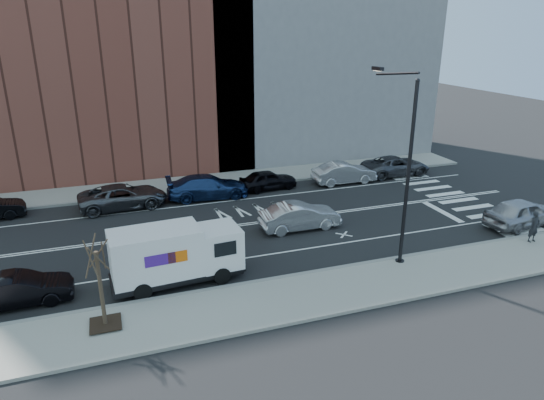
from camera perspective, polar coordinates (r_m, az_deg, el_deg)
ground at (r=28.82m, az=-5.28°, el=-3.15°), size 120.00×120.00×0.00m
sidewalk_near at (r=21.26m, az=0.61°, el=-11.79°), size 44.00×3.60×0.15m
sidewalk_far at (r=36.89m, az=-8.61°, el=2.04°), size 44.00×3.60×0.15m
curb_near at (r=22.72m, az=-0.94°, el=-9.51°), size 44.00×0.25×0.17m
curb_far at (r=35.21m, az=-8.05°, el=1.21°), size 44.00×0.25×0.17m
crosswalk at (r=35.81m, az=20.39°, el=0.31°), size 3.00×14.00×0.01m
road_markings at (r=28.82m, az=-5.28°, el=-3.14°), size 40.00×8.60×0.01m
bldg_brick at (r=41.48m, az=-22.83°, el=18.10°), size 26.00×10.00×22.00m
bldg_concrete at (r=45.25m, az=4.94°, el=22.04°), size 20.00×10.00×26.00m
streetlight at (r=23.83m, az=15.18°, el=4.20°), size 0.44×4.02×9.34m
street_tree at (r=20.01m, az=-19.39°, el=-10.64°), size 1.20×1.20×3.75m
fedex_van at (r=22.60m, az=-11.28°, el=-6.23°), size 6.12×2.48×2.73m
far_parked_c at (r=32.86m, az=-17.12°, el=0.40°), size 5.74×2.97×1.55m
far_parked_d at (r=33.51m, az=-7.58°, el=1.57°), size 5.68×2.57×1.61m
far_parked_e at (r=35.02m, az=-0.48°, el=2.39°), size 4.31×2.03×1.43m
far_parked_f at (r=36.83m, az=8.48°, el=3.18°), size 4.79×1.68×1.58m
far_parked_g at (r=39.70m, az=14.35°, el=3.93°), size 5.43×2.55×1.50m
driving_sedan at (r=28.20m, az=3.28°, el=-1.92°), size 4.73×1.68×1.55m
near_parked_rear_a at (r=23.41m, az=-27.59°, el=-9.34°), size 4.29×1.60×1.40m
near_parked_front at (r=32.13m, az=27.35°, el=-1.32°), size 5.09×2.49×1.67m
pedestrian at (r=29.70m, az=28.48°, el=-2.78°), size 0.65×0.45×1.73m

